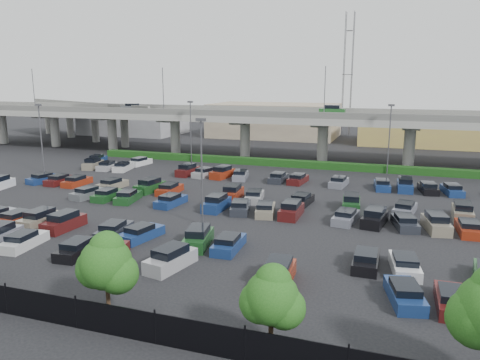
% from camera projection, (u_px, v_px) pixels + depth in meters
% --- Properties ---
extents(ground, '(280.00, 280.00, 0.00)m').
position_uv_depth(ground, '(231.00, 204.00, 52.66)').
color(ground, black).
extents(overpass, '(150.00, 13.00, 15.80)m').
position_uv_depth(overpass, '(294.00, 120.00, 80.83)').
color(overpass, gray).
rests_on(overpass, ground).
extents(on_ramp, '(50.93, 30.13, 8.80)m').
position_uv_depth(on_ramp, '(83.00, 110.00, 107.62)').
color(on_ramp, gray).
rests_on(on_ramp, ground).
extents(hedge, '(66.00, 1.60, 1.10)m').
position_uv_depth(hedge, '(284.00, 163.00, 75.65)').
color(hedge, '#163810').
rests_on(hedge, ground).
extents(fence, '(70.00, 0.10, 2.00)m').
position_uv_depth(fence, '(61.00, 310.00, 26.62)').
color(fence, black).
rests_on(fence, ground).
extents(tree_row, '(65.07, 3.66, 5.94)m').
position_uv_depth(tree_row, '(85.00, 260.00, 27.19)').
color(tree_row, '#332316').
rests_on(tree_row, ground).
extents(parked_cars, '(62.93, 41.70, 1.67)m').
position_uv_depth(parked_cars, '(217.00, 207.00, 49.13)').
color(parked_cars, silver).
rests_on(parked_cars, ground).
extents(light_poles, '(66.90, 48.38, 10.30)m').
position_uv_depth(light_poles, '(204.00, 146.00, 54.51)').
color(light_poles, '#505055').
rests_on(light_poles, ground).
extents(distant_buildings, '(138.00, 24.00, 9.00)m').
position_uv_depth(distant_buildings, '(377.00, 125.00, 105.05)').
color(distant_buildings, gray).
rests_on(distant_buildings, ground).
extents(comm_tower, '(2.40, 2.40, 30.00)m').
position_uv_depth(comm_tower, '(348.00, 72.00, 116.49)').
color(comm_tower, '#505055').
rests_on(comm_tower, ground).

